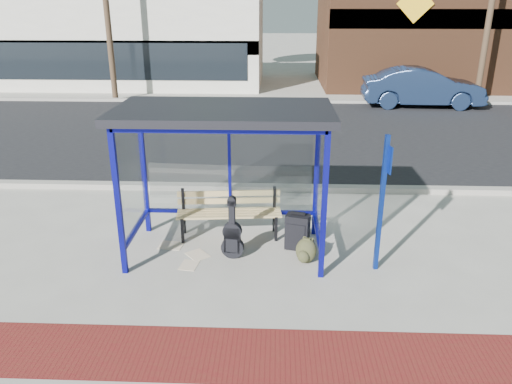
{
  "coord_description": "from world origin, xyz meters",
  "views": [
    {
      "loc": [
        0.79,
        -7.41,
        3.92
      ],
      "look_at": [
        0.48,
        0.2,
        0.99
      ],
      "focal_mm": 35.0,
      "sensor_mm": 36.0,
      "label": 1
    }
  ],
  "objects_px": {
    "guitar_bag": "(232,237)",
    "bench": "(229,210)",
    "backpack": "(306,251)",
    "parked_car": "(422,87)",
    "suitcase": "(297,232)"
  },
  "relations": [
    {
      "from": "bench",
      "to": "parked_car",
      "type": "distance_m",
      "value": 13.54
    },
    {
      "from": "guitar_bag",
      "to": "backpack",
      "type": "bearing_deg",
      "value": 1.01
    },
    {
      "from": "guitar_bag",
      "to": "bench",
      "type": "bearing_deg",
      "value": 104.94
    },
    {
      "from": "backpack",
      "to": "parked_car",
      "type": "bearing_deg",
      "value": 90.51
    },
    {
      "from": "suitcase",
      "to": "backpack",
      "type": "height_order",
      "value": "suitcase"
    },
    {
      "from": "bench",
      "to": "guitar_bag",
      "type": "height_order",
      "value": "guitar_bag"
    },
    {
      "from": "bench",
      "to": "suitcase",
      "type": "relative_size",
      "value": 2.75
    },
    {
      "from": "backpack",
      "to": "parked_car",
      "type": "xyz_separation_m",
      "value": [
        5.2,
        12.8,
        0.56
      ]
    },
    {
      "from": "bench",
      "to": "guitar_bag",
      "type": "bearing_deg",
      "value": -86.68
    },
    {
      "from": "suitcase",
      "to": "parked_car",
      "type": "bearing_deg",
      "value": 82.15
    },
    {
      "from": "bench",
      "to": "suitcase",
      "type": "height_order",
      "value": "bench"
    },
    {
      "from": "suitcase",
      "to": "backpack",
      "type": "relative_size",
      "value": 1.65
    },
    {
      "from": "bench",
      "to": "guitar_bag",
      "type": "xyz_separation_m",
      "value": [
        0.12,
        -0.82,
        -0.12
      ]
    },
    {
      "from": "guitar_bag",
      "to": "backpack",
      "type": "distance_m",
      "value": 1.2
    },
    {
      "from": "suitcase",
      "to": "backpack",
      "type": "xyz_separation_m",
      "value": [
        0.12,
        -0.46,
        -0.12
      ]
    }
  ]
}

